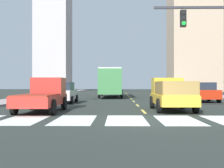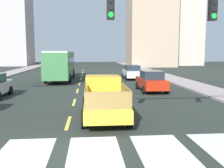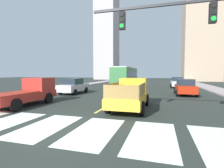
{
  "view_description": "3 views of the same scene",
  "coord_description": "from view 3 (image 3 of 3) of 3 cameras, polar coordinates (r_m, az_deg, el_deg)",
  "views": [
    {
      "loc": [
        -1.52,
        -12.71,
        1.56
      ],
      "look_at": [
        -1.86,
        6.96,
        1.57
      ],
      "focal_mm": 46.92,
      "sensor_mm": 36.0,
      "label": 1
    },
    {
      "loc": [
        0.98,
        -7.86,
        3.23
      ],
      "look_at": [
        2.36,
        7.76,
        1.32
      ],
      "focal_mm": 41.91,
      "sensor_mm": 36.0,
      "label": 2
    },
    {
      "loc": [
        3.66,
        -6.28,
        2.31
      ],
      "look_at": [
        -2.44,
        14.88,
        0.93
      ],
      "focal_mm": 27.43,
      "sensor_mm": 36.0,
      "label": 3
    }
  ],
  "objects": [
    {
      "name": "lane_dash_6",
      "position": [
        40.51,
        10.87,
        0.25
      ],
      "size": [
        0.16,
        2.4,
        0.01
      ],
      "primitive_type": "cube",
      "color": "#DCCA51",
      "rests_on": "ground"
    },
    {
      "name": "crosswalk_stripe_6",
      "position": [
        6.97,
        32.84,
        -16.32
      ],
      "size": [
        1.71,
        3.65,
        0.01
      ],
      "primitive_type": "cube",
      "color": "silver",
      "rests_on": "ground"
    },
    {
      "name": "crosswalk_stripe_2",
      "position": [
        9.71,
        -31.76,
        -10.71
      ],
      "size": [
        1.71,
        3.65,
        0.01
      ],
      "primitive_type": "cube",
      "color": "silver",
      "rests_on": "ground"
    },
    {
      "name": "lane_dash_1",
      "position": [
        15.88,
        2.59,
        -4.78
      ],
      "size": [
        0.16,
        2.4,
        0.01
      ],
      "primitive_type": "cube",
      "color": "#DCCA51",
      "rests_on": "ground"
    },
    {
      "name": "pickup_stakebed",
      "position": [
        11.54,
        6.29,
        -3.28
      ],
      "size": [
        2.18,
        5.2,
        1.96
      ],
      "rotation": [
        0.0,
        0.0,
        0.01
      ],
      "color": "gold",
      "rests_on": "ground"
    },
    {
      "name": "pickup_dark",
      "position": [
        13.98,
        -26.22,
        -2.5
      ],
      "size": [
        2.18,
        5.2,
        1.96
      ],
      "rotation": [
        0.0,
        0.0,
        -0.06
      ],
      "color": "#A72B23",
      "rests_on": "ground"
    },
    {
      "name": "city_bus",
      "position": [
        29.46,
        4.5,
        2.87
      ],
      "size": [
        2.72,
        10.8,
        3.32
      ],
      "rotation": [
        0.0,
        0.0,
        0.02
      ],
      "color": "#397842",
      "rests_on": "ground"
    },
    {
      "name": "sedan_near_right",
      "position": [
        29.45,
        20.87,
        0.52
      ],
      "size": [
        2.02,
        4.4,
        1.72
      ],
      "rotation": [
        0.0,
        0.0,
        0.03
      ],
      "color": "silver",
      "rests_on": "ground"
    },
    {
      "name": "ground_plane",
      "position": [
        7.63,
        -13.9,
        -14.17
      ],
      "size": [
        160.0,
        160.0,
        0.0
      ],
      "primitive_type": "plane",
      "color": "#272E29"
    },
    {
      "name": "lane_dash_4",
      "position": [
        30.59,
        9.16,
        -0.8
      ],
      "size": [
        0.16,
        2.4,
        0.01
      ],
      "primitive_type": "cube",
      "color": "#DCCA51",
      "rests_on": "ground"
    },
    {
      "name": "sidewalk_right",
      "position": [
        25.45,
        32.65,
        -2.03
      ],
      "size": [
        2.87,
        110.0,
        0.15
      ],
      "primitive_type": "cube",
      "color": "gray",
      "rests_on": "ground"
    },
    {
      "name": "crosswalk_stripe_5",
      "position": [
        6.7,
        13.22,
        -16.67
      ],
      "size": [
        1.71,
        3.65,
        0.01
      ],
      "primitive_type": "cube",
      "color": "silver",
      "rests_on": "ground"
    },
    {
      "name": "lane_dash_2",
      "position": [
        20.74,
        5.82,
        -2.83
      ],
      "size": [
        0.16,
        2.4,
        0.01
      ],
      "primitive_type": "cube",
      "color": "#DCCA51",
      "rests_on": "ground"
    },
    {
      "name": "sedan_far",
      "position": [
        19.74,
        23.18,
        -0.93
      ],
      "size": [
        2.02,
        4.4,
        1.72
      ],
      "rotation": [
        0.0,
        0.0,
        -0.01
      ],
      "color": "#B5250F",
      "rests_on": "ground"
    },
    {
      "name": "sidewalk_left",
      "position": [
        28.42,
        -14.89,
        -1.06
      ],
      "size": [
        2.87,
        110.0,
        0.15
      ],
      "primitive_type": "cube",
      "color": "gray",
      "rests_on": "ground"
    },
    {
      "name": "crosswalk_stripe_3",
      "position": [
        8.22,
        -20.89,
        -12.95
      ],
      "size": [
        1.71,
        3.65,
        0.01
      ],
      "primitive_type": "cube",
      "color": "silver",
      "rests_on": "ground"
    },
    {
      "name": "lane_dash_0",
      "position": [
        11.15,
        -3.47,
        -8.37
      ],
      "size": [
        0.16,
        2.4,
        0.01
      ],
      "primitive_type": "cube",
      "color": "#DCCA51",
      "rests_on": "ground"
    },
    {
      "name": "sedan_near_left",
      "position": [
        20.0,
        -12.68,
        -0.67
      ],
      "size": [
        2.02,
        4.4,
        1.72
      ],
      "rotation": [
        0.0,
        0.0,
        -0.03
      ],
      "color": "silver",
      "rests_on": "ground"
    },
    {
      "name": "crosswalk_stripe_4",
      "position": [
        7.15,
        -5.78,
        -15.25
      ],
      "size": [
        1.71,
        3.65,
        0.01
      ],
      "primitive_type": "cube",
      "color": "silver",
      "rests_on": "ground"
    },
    {
      "name": "lane_dash_3",
      "position": [
        25.65,
        7.81,
        -1.62
      ],
      "size": [
        0.16,
        2.4,
        0.01
      ],
      "primitive_type": "cube",
      "color": "#DCCA51",
      "rests_on": "ground"
    },
    {
      "name": "block_mid_left",
      "position": [
        69.5,
        -1.7,
        16.06
      ],
      "size": [
        7.69,
        9.55,
        34.67
      ],
      "primitive_type": "cube",
      "color": "#AEA7A6",
      "rests_on": "ground"
    },
    {
      "name": "lane_dash_5",
      "position": [
        35.54,
        10.14,
        -0.2
      ],
      "size": [
        0.16,
        2.4,
        0.01
      ],
      "primitive_type": "cube",
      "color": "#DCCA51",
      "rests_on": "ground"
    },
    {
      "name": "lane_dash_7",
      "position": [
        45.49,
        11.44,
        0.6
      ],
      "size": [
        0.16,
        2.4,
        0.01
      ],
      "primitive_type": "cube",
      "color": "#DCCA51",
      "rests_on": "ground"
    }
  ]
}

